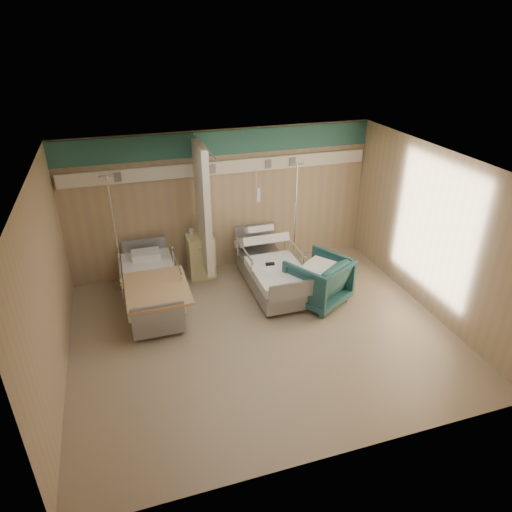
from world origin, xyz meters
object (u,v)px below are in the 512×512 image
Objects in this scene: bedside_cabinet at (201,256)px; iv_stand_left at (121,265)px; bed_right at (271,274)px; iv_stand_right at (294,246)px; visitor_armchair at (318,281)px; bed_left at (152,292)px.

bedside_cabinet is 0.39× the size of iv_stand_left.
iv_stand_right is at bearing 44.02° from bed_right.
bed_left is at bearing -43.22° from visitor_armchair.
visitor_armchair is (2.85, -0.69, 0.12)m from bed_left.
iv_stand_right is at bearing 13.74° from bed_left.
iv_stand_left is (-1.53, 0.04, 0.03)m from bedside_cabinet.
visitor_armchair is at bearing -41.37° from bedside_cabinet.
bedside_cabinet is 0.89× the size of visitor_armchair.
bed_right is 2.25× the size of visitor_armchair.
bedside_cabinet is at bearing 40.60° from bed_left.
bed_left is at bearing -166.26° from iv_stand_right.
bed_left is 0.98× the size of iv_stand_left.
bed_left is 2.93m from visitor_armchair.
bed_right is at bearing -76.21° from visitor_armchair.
iv_stand_left is at bearing -55.65° from visitor_armchair.
iv_stand_right is at bearing -5.43° from bedside_cabinet.
bed_right is 1.00× the size of bed_left.
visitor_armchair is at bearing -25.95° from iv_stand_left.
bed_left is 0.99× the size of iv_stand_right.
iv_stand_right reaches higher than visitor_armchair.
visitor_armchair is at bearing -13.52° from bed_left.
visitor_armchair reaches higher than bed_left.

